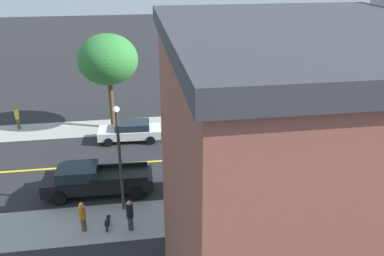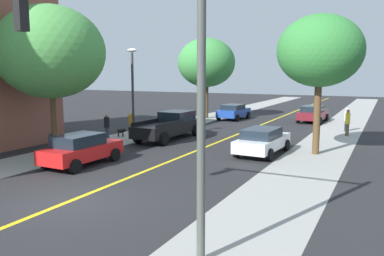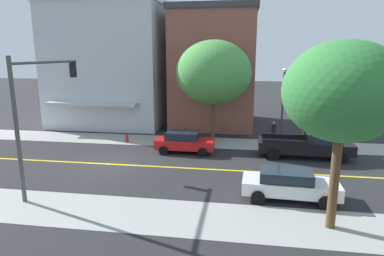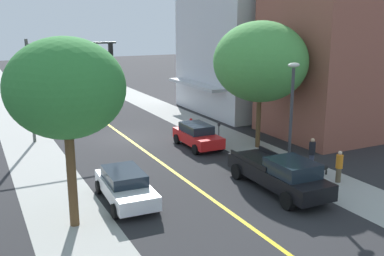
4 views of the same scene
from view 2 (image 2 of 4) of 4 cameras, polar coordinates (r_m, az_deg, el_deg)
name	(u,v)px [view 2 (image 2 of 4)]	position (r m, az deg, el deg)	size (l,w,h in m)	color
ground_plane	(68,202)	(14.23, -17.66, -10.23)	(140.00, 140.00, 0.00)	#262628
sidewalk_right	(243,236)	(11.02, 7.40, -15.36)	(3.28, 126.00, 0.01)	#9E9E99
road_centerline_stripe	(68,202)	(14.23, -17.66, -10.23)	(0.20, 126.00, 0.00)	yellow
street_tree_left_near	(50,52)	(22.72, -19.93, 10.35)	(5.87, 5.87, 7.98)	brown
street_tree_right_corner	(206,63)	(38.11, 2.11, 9.47)	(5.51, 5.51, 7.70)	brown
street_tree_left_far	(320,51)	(21.96, 18.13, 10.58)	(4.47, 4.47, 7.42)	brown
parking_meter	(51,144)	(20.36, -19.84, -2.16)	(0.12, 0.18, 1.43)	#4C4C51
traffic_light_mast	(132,61)	(9.60, -8.66, 9.67)	(6.03, 0.32, 6.82)	#474C47
street_lamp	(133,83)	(25.54, -8.64, 6.44)	(0.70, 0.36, 5.92)	#38383D
red_sedan_left_curb	(81,149)	(19.35, -15.83, -2.96)	(1.95, 4.18, 1.50)	red
maroon_sedan_right_curb	(313,113)	(36.79, 17.18, 2.05)	(2.28, 4.57, 1.46)	maroon
blue_sedan_left_curb	(234,111)	(37.24, 6.07, 2.41)	(2.19, 4.21, 1.43)	#1E429E
white_sedan_right_curb	(262,140)	(21.49, 10.22, -1.78)	(2.16, 4.62, 1.43)	silver
black_pickup_truck	(170,125)	(26.13, -3.19, 0.37)	(2.31, 6.20, 1.78)	black
pedestrian_yellow_shirt	(348,122)	(29.36, 21.71, 0.87)	(0.32, 0.32, 1.86)	brown
pedestrian_white_shirt	(347,119)	(31.71, 21.58, 1.23)	(0.33, 0.33, 1.74)	black
pedestrian_black_shirt	(107,126)	(26.61, -12.29, 0.34)	(0.35, 0.35, 1.70)	#33384C
pedestrian_orange_shirt	(131,122)	(28.28, -8.86, 0.80)	(0.35, 0.35, 1.64)	brown
small_dog	(121,131)	(27.40, -10.27, -0.47)	(0.79, 0.37, 0.59)	black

